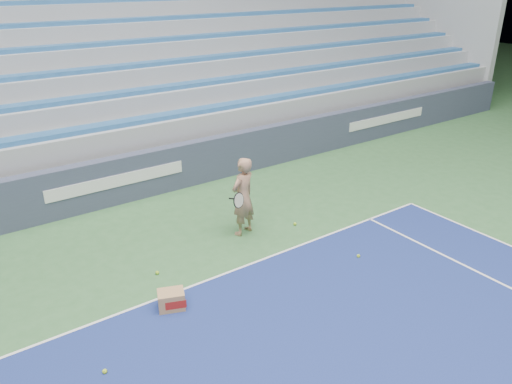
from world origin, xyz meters
The scene contains 8 objects.
sponsor_barrier centered at (0.00, 15.88, 0.55)m, with size 30.00×0.32×1.10m.
bleachers centered at (0.00, 21.60, 2.36)m, with size 31.00×9.15×7.30m.
tennis_player centered at (1.54, 12.97, 0.82)m, with size 0.95×0.89×1.63m.
ball_box centered at (-0.79, 11.54, 0.15)m, with size 0.50×0.44×0.31m.
tennis_ball_0 centered at (-0.56, 12.57, 0.03)m, with size 0.07×0.07×0.07m, color #AAD12A.
tennis_ball_1 centered at (-2.16, 10.78, 0.03)m, with size 0.07×0.07×0.07m, color #AAD12A.
tennis_ball_2 centered at (2.62, 12.62, 0.03)m, with size 0.07×0.07×0.07m, color #AAD12A.
tennis_ball_3 centered at (2.76, 10.92, 0.03)m, with size 0.07×0.07×0.07m, color #AAD12A.
Camera 1 is at (-3.47, 5.46, 4.87)m, focal length 35.00 mm.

